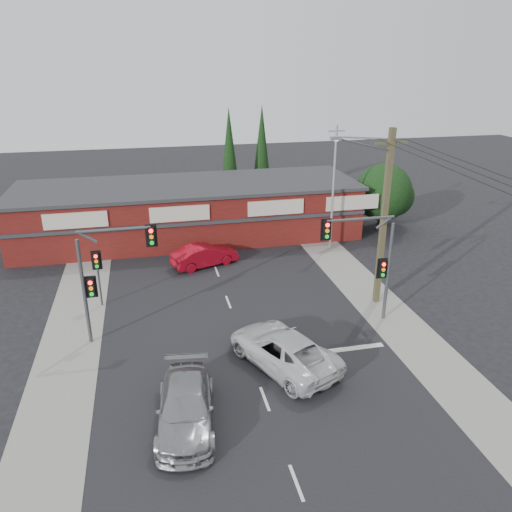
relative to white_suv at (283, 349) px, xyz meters
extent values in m
plane|color=black|center=(-1.43, 2.05, -0.83)|extent=(120.00, 120.00, 0.00)
cube|color=black|center=(-1.43, 7.05, -0.82)|extent=(14.00, 70.00, 0.01)
cube|color=gray|center=(-9.93, 7.05, -0.82)|extent=(3.00, 70.00, 0.02)
cube|color=gray|center=(7.07, 7.05, -0.82)|extent=(3.00, 70.00, 0.02)
cube|color=silver|center=(2.07, 0.55, -0.81)|extent=(6.50, 0.35, 0.01)
imported|color=silver|center=(0.00, 0.00, 0.00)|extent=(4.96, 6.57, 1.66)
imported|color=#929597|center=(-4.77, -3.04, -0.05)|extent=(2.78, 5.57, 1.55)
imported|color=maroon|center=(-2.06, 12.64, -0.08)|extent=(4.84, 3.03, 1.51)
cube|color=silver|center=(-1.43, -6.84, -0.81)|extent=(0.12, 1.60, 0.01)
cube|color=silver|center=(-1.43, -2.29, -0.81)|extent=(0.12, 1.60, 0.01)
cube|color=silver|center=(-1.43, 2.26, -0.81)|extent=(0.12, 1.60, 0.01)
cube|color=silver|center=(-1.43, 6.82, -0.81)|extent=(0.12, 1.60, 0.01)
cube|color=silver|center=(-1.43, 11.37, -0.81)|extent=(0.12, 1.60, 0.01)
cube|color=silver|center=(-1.43, 15.92, -0.81)|extent=(0.12, 1.60, 0.01)
cube|color=silver|center=(-1.43, 20.48, -0.81)|extent=(0.12, 1.60, 0.01)
cube|color=silver|center=(-1.43, 25.03, -0.81)|extent=(0.12, 1.60, 0.01)
cube|color=silver|center=(-1.43, 29.58, -0.81)|extent=(0.12, 1.60, 0.01)
cube|color=silver|center=(-1.43, 34.14, -0.81)|extent=(0.12, 1.60, 0.01)
cube|color=silver|center=(-1.43, 38.69, -0.81)|extent=(0.12, 1.60, 0.01)
cube|color=#4F120F|center=(-2.43, 19.05, 1.17)|extent=(26.00, 8.00, 4.00)
cube|color=#2D2D30|center=(-2.43, 19.05, 3.27)|extent=(26.40, 8.40, 0.25)
cube|color=beige|center=(-10.43, 15.00, 2.27)|extent=(4.20, 0.12, 1.10)
cube|color=beige|center=(-3.43, 15.00, 2.27)|extent=(4.20, 0.12, 1.10)
cube|color=beige|center=(3.57, 15.00, 2.27)|extent=(4.20, 0.12, 1.10)
cube|color=beige|center=(9.57, 15.00, 2.27)|extent=(4.20, 0.12, 1.10)
cube|color=#2D2D30|center=(-2.43, 14.95, 1.47)|extent=(26.00, 0.15, 0.25)
cylinder|color=#2D2116|center=(13.07, 17.05, 0.07)|extent=(0.50, 0.50, 1.80)
sphere|color=black|center=(13.07, 17.05, 2.37)|extent=(4.60, 4.60, 4.60)
sphere|color=black|center=(14.57, 18.05, 1.67)|extent=(3.40, 3.40, 3.40)
sphere|color=black|center=(11.77, 18.45, 1.47)|extent=(2.80, 2.80, 2.80)
cylinder|color=#2D2116|center=(2.07, 26.05, 0.17)|extent=(0.24, 0.24, 2.00)
cone|color=black|center=(2.07, 26.05, 4.67)|extent=(1.80, 1.80, 7.50)
cylinder|color=#2D2116|center=(5.57, 28.05, 0.17)|extent=(0.24, 0.24, 2.00)
cone|color=black|center=(5.57, 28.05, 4.67)|extent=(1.80, 1.80, 7.50)
cylinder|color=#47494C|center=(-8.93, 4.05, 1.92)|extent=(0.18, 0.18, 5.50)
cylinder|color=#47494C|center=(-7.23, 4.05, 5.02)|extent=(3.40, 0.14, 0.14)
cylinder|color=#47494C|center=(-8.42, 4.05, 4.72)|extent=(0.82, 0.14, 0.63)
cube|color=black|center=(-5.53, 4.05, 4.57)|extent=(0.32, 0.22, 0.95)
cube|color=black|center=(-5.53, 4.12, 4.57)|extent=(0.55, 0.04, 1.15)
cylinder|color=#FF0C07|center=(-5.53, 3.92, 4.87)|extent=(0.20, 0.06, 0.20)
cylinder|color=orange|center=(-5.53, 3.92, 4.57)|extent=(0.20, 0.06, 0.20)
cylinder|color=#0CE526|center=(-5.53, 3.92, 4.27)|extent=(0.20, 0.06, 0.20)
cube|color=black|center=(-8.58, 4.05, 2.17)|extent=(0.32, 0.22, 0.95)
cube|color=black|center=(-8.58, 4.12, 2.17)|extent=(0.55, 0.04, 1.15)
cylinder|color=#FF0C07|center=(-8.58, 3.92, 2.47)|extent=(0.20, 0.06, 0.20)
cylinder|color=orange|center=(-8.58, 3.92, 2.17)|extent=(0.20, 0.06, 0.20)
cylinder|color=#0CE526|center=(-8.58, 3.92, 1.87)|extent=(0.20, 0.06, 0.20)
cylinder|color=#47494C|center=(6.57, 3.05, 1.92)|extent=(0.18, 0.18, 5.50)
cylinder|color=#47494C|center=(4.77, 3.05, 5.02)|extent=(3.60, 0.14, 0.14)
cylinder|color=#47494C|center=(6.03, 3.05, 4.72)|extent=(0.82, 0.14, 0.63)
cube|color=black|center=(2.97, 3.05, 4.57)|extent=(0.32, 0.22, 0.95)
cube|color=black|center=(2.97, 3.12, 4.57)|extent=(0.55, 0.04, 1.15)
cylinder|color=#FF0C07|center=(2.97, 2.92, 4.87)|extent=(0.20, 0.06, 0.20)
cylinder|color=orange|center=(2.97, 2.92, 4.57)|extent=(0.20, 0.06, 0.20)
cylinder|color=#0CE526|center=(2.97, 2.92, 4.27)|extent=(0.20, 0.06, 0.20)
cube|color=black|center=(6.22, 3.05, 2.17)|extent=(0.32, 0.22, 0.95)
cube|color=black|center=(6.22, 3.12, 2.17)|extent=(0.55, 0.04, 1.15)
cylinder|color=#FF0C07|center=(6.22, 2.92, 2.47)|extent=(0.20, 0.06, 0.20)
cylinder|color=orange|center=(6.22, 2.92, 2.17)|extent=(0.20, 0.06, 0.20)
cylinder|color=#0CE526|center=(6.22, 2.92, 1.87)|extent=(0.20, 0.06, 0.20)
cylinder|color=#47494C|center=(-8.63, 8.05, 0.67)|extent=(0.12, 0.12, 3.00)
cube|color=black|center=(-8.63, 8.05, 1.97)|extent=(0.32, 0.22, 0.95)
cube|color=black|center=(-8.63, 8.12, 1.97)|extent=(0.55, 0.04, 1.15)
cylinder|color=#FF0C07|center=(-8.63, 7.92, 2.27)|extent=(0.20, 0.06, 0.20)
cylinder|color=orange|center=(-8.63, 7.92, 1.97)|extent=(0.20, 0.06, 0.20)
cylinder|color=#0CE526|center=(-8.63, 7.92, 1.67)|extent=(0.20, 0.06, 0.20)
cube|color=#4E482C|center=(7.07, 5.05, 4.17)|extent=(0.30, 0.30, 10.00)
cube|color=#4E482C|center=(7.07, 5.05, 8.37)|extent=(1.80, 0.14, 0.14)
cylinder|color=#47494C|center=(5.47, 4.90, 8.37)|extent=(3.23, 0.39, 0.89)
cube|color=slate|center=(3.87, 4.75, 8.77)|extent=(0.55, 0.25, 0.18)
cylinder|color=silver|center=(3.87, 4.75, 8.67)|extent=(0.28, 0.28, 0.05)
cylinder|color=gray|center=(7.57, 14.05, 3.67)|extent=(0.16, 0.16, 9.00)
cube|color=gray|center=(7.57, 14.05, 7.77)|extent=(1.20, 0.10, 0.10)
cylinder|color=black|center=(6.73, 9.55, 7.97)|extent=(0.73, 9.01, 1.22)
cylinder|color=black|center=(6.22, -4.95, 8.32)|extent=(0.32, 20.00, 0.52)
cylinder|color=black|center=(7.32, 9.55, 7.97)|extent=(0.52, 9.00, 1.22)
cylinder|color=black|center=(7.92, 9.55, 7.97)|extent=(0.31, 9.00, 1.22)
camera|label=1|loc=(-5.56, -19.01, 12.59)|focal=35.00mm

